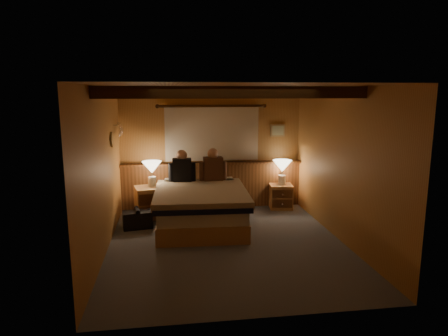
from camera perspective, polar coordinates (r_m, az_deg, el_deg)
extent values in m
plane|color=#515560|center=(6.29, 0.42, -10.77)|extent=(4.20, 4.20, 0.00)
plane|color=#B98A45|center=(5.86, 0.45, 11.64)|extent=(4.20, 4.20, 0.00)
plane|color=#B48040|center=(8.02, -1.77, 2.79)|extent=(3.60, 0.00, 3.60)
plane|color=#B48040|center=(5.97, -16.91, -0.42)|extent=(0.00, 4.20, 4.20)
plane|color=#B48040|center=(6.47, 16.41, 0.44)|extent=(0.00, 4.20, 4.20)
plane|color=#B48040|center=(3.95, 4.94, -5.58)|extent=(3.60, 0.00, 3.60)
cube|color=brown|center=(8.10, -1.69, -2.54)|extent=(3.60, 0.12, 0.90)
cube|color=brown|center=(7.94, -1.66, 0.67)|extent=(3.60, 0.22, 0.04)
cylinder|color=#422910|center=(7.86, -1.74, 8.85)|extent=(2.10, 0.05, 0.05)
sphere|color=#422910|center=(7.82, -9.50, 8.70)|extent=(0.08, 0.08, 0.08)
sphere|color=#422910|center=(8.05, 5.80, 8.84)|extent=(0.08, 0.08, 0.08)
cube|color=beige|center=(7.91, -1.73, 4.87)|extent=(1.85, 0.08, 1.05)
cube|color=#422910|center=(5.26, 1.43, 10.76)|extent=(3.60, 0.15, 0.16)
cube|color=#422910|center=(6.75, -0.69, 10.75)|extent=(3.60, 0.15, 0.16)
cylinder|color=silver|center=(7.47, -14.84, 6.10)|extent=(0.03, 0.55, 0.03)
torus|color=silver|center=(7.32, -14.69, 5.08)|extent=(0.01, 0.21, 0.21)
torus|color=silver|center=(7.55, -14.50, 5.25)|extent=(0.01, 0.21, 0.21)
cube|color=#A68853|center=(8.21, 7.68, 5.34)|extent=(0.30, 0.03, 0.25)
cube|color=beige|center=(8.20, 7.71, 5.33)|extent=(0.24, 0.01, 0.19)
cube|color=#A87D47|center=(7.06, -3.32, -7.11)|extent=(1.53, 1.99, 0.29)
cube|color=silver|center=(6.99, -3.34, -5.07)|extent=(1.49, 1.95, 0.23)
cube|color=black|center=(6.72, -3.27, -4.44)|extent=(1.57, 1.61, 0.08)
cube|color=tan|center=(6.82, -3.32, -3.62)|extent=(1.62, 1.81, 0.12)
cube|color=silver|center=(7.67, -6.34, -2.20)|extent=(0.59, 0.35, 0.15)
cube|color=silver|center=(7.69, -0.85, -2.10)|extent=(0.59, 0.35, 0.15)
cube|color=#A87D47|center=(7.59, -10.46, -4.83)|extent=(0.62, 0.58, 0.59)
cube|color=brown|center=(7.34, -10.18, -4.41)|extent=(0.48, 0.12, 0.21)
cube|color=brown|center=(7.40, -10.12, -6.17)|extent=(0.48, 0.12, 0.21)
cylinder|color=silver|center=(7.34, -10.18, -4.41)|extent=(0.04, 0.04, 0.03)
cylinder|color=silver|center=(7.40, -10.12, -6.17)|extent=(0.04, 0.04, 0.03)
cube|color=#A87D47|center=(8.16, 8.10, -4.03)|extent=(0.49, 0.45, 0.49)
cube|color=brown|center=(7.95, 8.34, -3.70)|extent=(0.40, 0.07, 0.17)
cube|color=brown|center=(8.00, 8.30, -5.05)|extent=(0.40, 0.07, 0.17)
cylinder|color=silver|center=(7.95, 8.34, -3.70)|extent=(0.03, 0.03, 0.03)
cylinder|color=silver|center=(8.00, 8.30, -5.05)|extent=(0.03, 0.03, 0.03)
cylinder|color=white|center=(7.54, -10.21, -1.92)|extent=(0.14, 0.14, 0.18)
cylinder|color=silver|center=(7.51, -10.24, -1.02)|extent=(0.02, 0.02, 0.10)
cone|color=#FFF0C6|center=(7.48, -10.28, 0.11)|extent=(0.36, 0.36, 0.22)
cylinder|color=white|center=(8.11, 8.27, -1.67)|extent=(0.15, 0.15, 0.19)
cylinder|color=silver|center=(8.08, 8.30, -0.80)|extent=(0.03, 0.03, 0.11)
cone|color=#FFF0C6|center=(8.05, 8.33, 0.30)|extent=(0.38, 0.38, 0.23)
cube|color=black|center=(7.47, -6.02, -0.37)|extent=(0.35, 0.21, 0.46)
cylinder|color=black|center=(7.48, -7.55, -0.68)|extent=(0.11, 0.11, 0.36)
cylinder|color=black|center=(7.48, -4.48, -0.62)|extent=(0.11, 0.11, 0.36)
sphere|color=tan|center=(7.42, -6.06, 1.83)|extent=(0.20, 0.20, 0.20)
cube|color=#45291B|center=(7.53, -1.57, -0.20)|extent=(0.36, 0.22, 0.47)
cylinder|color=#45291B|center=(7.50, -3.12, -0.53)|extent=(0.11, 0.11, 0.37)
cylinder|color=#45291B|center=(7.57, -0.04, -0.42)|extent=(0.11, 0.11, 0.37)
sphere|color=tan|center=(7.47, -1.58, 2.05)|extent=(0.21, 0.21, 0.21)
cube|color=black|center=(7.11, -12.26, -7.22)|extent=(0.53, 0.37, 0.29)
cylinder|color=black|center=(7.06, -12.31, -5.93)|extent=(0.13, 0.30, 0.08)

